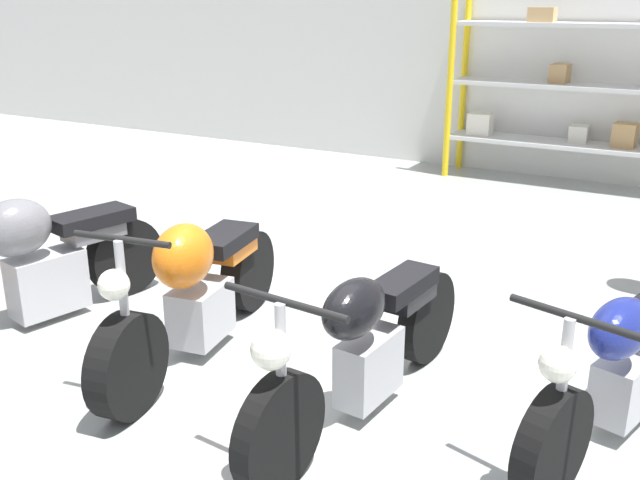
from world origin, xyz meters
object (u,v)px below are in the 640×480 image
at_px(motorcycle_black, 365,344).
at_px(motorcycle_blue, 623,365).
at_px(shelving_rack, 580,93).
at_px(motorcycle_grey, 39,261).
at_px(motorcycle_orange, 196,290).

xyz_separation_m(motorcycle_black, motorcycle_blue, (1.25, 0.48, -0.02)).
bearing_deg(motorcycle_blue, shelving_rack, -151.44).
relative_size(motorcycle_grey, motorcycle_orange, 0.93).
height_order(shelving_rack, motorcycle_blue, shelving_rack).
bearing_deg(shelving_rack, motorcycle_blue, -76.84).
height_order(motorcycle_grey, motorcycle_black, motorcycle_grey).
xyz_separation_m(shelving_rack, motorcycle_orange, (-1.25, -5.73, -0.69)).
height_order(motorcycle_orange, motorcycle_black, motorcycle_orange).
distance_m(shelving_rack, motorcycle_black, 5.90).
relative_size(motorcycle_orange, motorcycle_black, 1.00).
bearing_deg(shelving_rack, motorcycle_grey, -113.29).
height_order(motorcycle_orange, motorcycle_blue, motorcycle_orange).
xyz_separation_m(shelving_rack, motorcycle_grey, (-2.53, -5.87, -0.68)).
bearing_deg(motorcycle_grey, motorcycle_blue, 110.93).
height_order(shelving_rack, motorcycle_black, shelving_rack).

